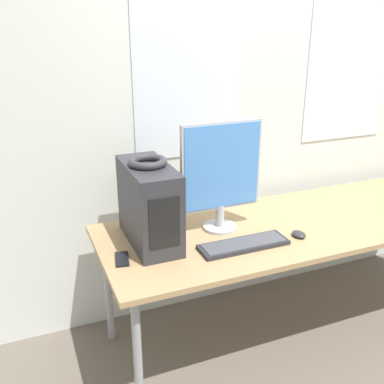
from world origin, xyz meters
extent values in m
plane|color=#665B51|center=(0.00, 0.00, 0.00)|extent=(14.00, 14.00, 0.00)
cube|color=silver|center=(0.00, 0.90, 1.35)|extent=(8.00, 0.06, 2.70)
cube|color=white|center=(-0.55, 0.86, 1.55)|extent=(0.62, 0.01, 1.10)
cube|color=white|center=(0.55, 0.86, 1.55)|extent=(0.62, 0.01, 1.10)
cube|color=tan|center=(0.00, 0.38, 0.69)|extent=(2.37, 0.77, 0.03)
cylinder|color=#99999E|center=(-1.10, 0.08, 0.34)|extent=(0.04, 0.04, 0.68)
cylinder|color=#99999E|center=(-1.10, 0.69, 0.34)|extent=(0.04, 0.04, 0.68)
cube|color=#2D2D33|center=(-0.91, 0.46, 0.90)|extent=(0.20, 0.46, 0.40)
cube|color=black|center=(-0.91, 0.23, 0.90)|extent=(0.14, 0.00, 0.24)
torus|color=#333338|center=(-0.91, 0.46, 1.12)|extent=(0.18, 0.18, 0.04)
cylinder|color=#B7B7BC|center=(-0.53, 0.47, 0.71)|extent=(0.18, 0.18, 0.02)
cylinder|color=#B7B7BC|center=(-0.53, 0.47, 0.78)|extent=(0.05, 0.05, 0.12)
cube|color=#B7B7BC|center=(-0.53, 0.47, 1.05)|extent=(0.43, 0.03, 0.46)
cube|color=#4C8CD8|center=(-0.53, 0.45, 1.05)|extent=(0.41, 0.00, 0.43)
cube|color=#28282D|center=(-0.51, 0.23, 0.71)|extent=(0.45, 0.14, 0.02)
cube|color=#47474C|center=(-0.51, 0.23, 0.73)|extent=(0.41, 0.12, 0.00)
ellipsoid|color=#2D2D2D|center=(-0.19, 0.22, 0.72)|extent=(0.06, 0.08, 0.03)
cube|color=black|center=(-1.09, 0.33, 0.71)|extent=(0.09, 0.14, 0.01)
camera|label=1|loc=(-1.48, -1.48, 1.74)|focal=42.00mm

